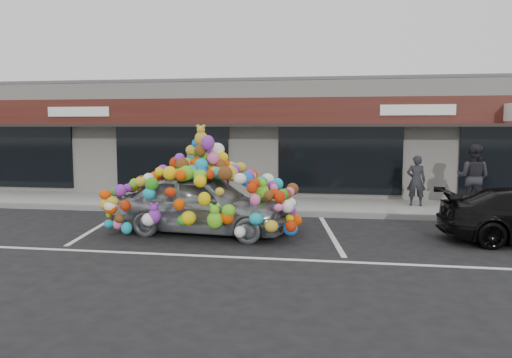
# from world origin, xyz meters

# --- Properties ---
(ground) EXTENTS (90.00, 90.00, 0.00)m
(ground) POSITION_xyz_m (0.00, 0.00, 0.00)
(ground) COLOR black
(ground) RESTS_ON ground
(shop_building) EXTENTS (24.00, 7.20, 4.31)m
(shop_building) POSITION_xyz_m (0.00, 8.44, 2.16)
(shop_building) COLOR silver
(shop_building) RESTS_ON ground
(sidewalk) EXTENTS (26.00, 3.00, 0.15)m
(sidewalk) POSITION_xyz_m (0.00, 4.00, 0.07)
(sidewalk) COLOR gray
(sidewalk) RESTS_ON ground
(kerb) EXTENTS (26.00, 0.18, 0.16)m
(kerb) POSITION_xyz_m (0.00, 2.50, 0.07)
(kerb) COLOR slate
(kerb) RESTS_ON ground
(parking_stripe_left) EXTENTS (0.73, 4.37, 0.01)m
(parking_stripe_left) POSITION_xyz_m (-3.20, 0.20, 0.00)
(parking_stripe_left) COLOR silver
(parking_stripe_left) RESTS_ON ground
(parking_stripe_mid) EXTENTS (0.73, 4.37, 0.01)m
(parking_stripe_mid) POSITION_xyz_m (2.80, 0.20, 0.00)
(parking_stripe_mid) COLOR silver
(parking_stripe_mid) RESTS_ON ground
(lane_line) EXTENTS (14.00, 0.12, 0.01)m
(lane_line) POSITION_xyz_m (2.00, -2.30, 0.00)
(lane_line) COLOR silver
(lane_line) RESTS_ON ground
(toy_car) EXTENTS (3.10, 4.77, 2.66)m
(toy_car) POSITION_xyz_m (-0.28, -0.20, 0.90)
(toy_car) COLOR #ACAFB7
(toy_car) RESTS_ON ground
(pedestrian_a) EXTENTS (0.60, 0.42, 1.57)m
(pedestrian_a) POSITION_xyz_m (5.35, 4.11, 0.94)
(pedestrian_a) COLOR black
(pedestrian_a) RESTS_ON sidewalk
(pedestrian_b) EXTENTS (1.17, 1.08, 1.94)m
(pedestrian_b) POSITION_xyz_m (6.89, 3.61, 1.12)
(pedestrian_b) COLOR black
(pedestrian_b) RESTS_ON sidewalk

